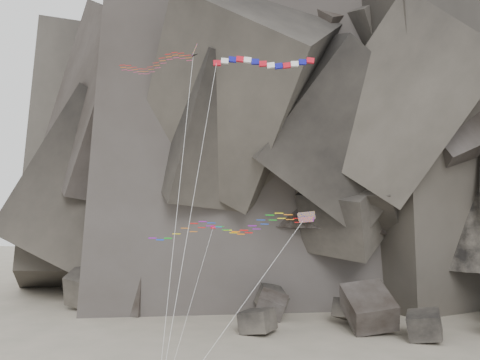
% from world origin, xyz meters
% --- Properties ---
extents(headland, '(110.00, 70.00, 84.00)m').
position_xyz_m(headland, '(0.00, 70.00, 42.00)').
color(headland, '#4A443C').
rests_on(headland, ground).
extents(boulder_field, '(74.68, 18.05, 8.71)m').
position_xyz_m(boulder_field, '(0.86, 35.96, 2.26)').
color(boulder_field, '#47423F').
rests_on(boulder_field, ground).
extents(delta_kite, '(8.31, 7.56, 30.43)m').
position_xyz_m(delta_kite, '(-7.36, 0.92, 30.67)').
color(delta_kite, red).
rests_on(delta_kite, ground).
extents(banner_kite, '(10.38, 13.52, 30.17)m').
position_xyz_m(banner_kite, '(1.69, 5.64, 31.19)').
color(banner_kite, red).
rests_on(banner_kite, ground).
extents(parafoil_kite, '(15.88, 9.80, 15.76)m').
position_xyz_m(parafoil_kite, '(-1.64, 3.20, 16.11)').
color(parafoil_kite, gold).
rests_on(parafoil_kite, ground).
extents(pennant_kite, '(1.68, 9.88, 14.37)m').
position_xyz_m(pennant_kite, '(-2.89, 1.29, 12.53)').
color(pennant_kite, red).
rests_on(pennant_kite, ground).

